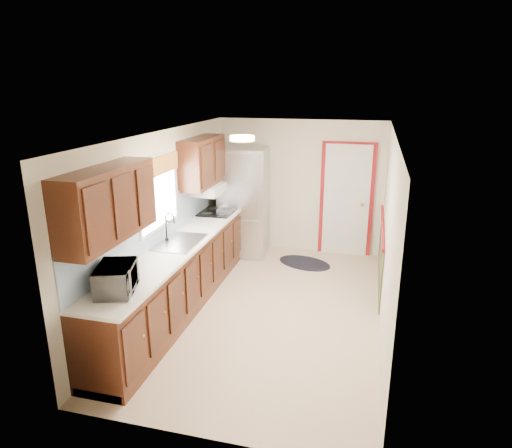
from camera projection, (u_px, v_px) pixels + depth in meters
The scene contains 8 objects.
room_shell at pixel (269, 226), 5.98m from camera, with size 3.20×5.20×2.52m.
kitchen_run at pixel (175, 254), 6.12m from camera, with size 0.63×4.00×2.20m.
back_wall_trim at pixel (353, 211), 7.88m from camera, with size 1.12×2.30×2.08m.
ceiling_fixture at pixel (242, 138), 5.52m from camera, with size 0.30×0.30×0.06m, color #FFD88C.
microwave at pixel (116, 276), 4.65m from camera, with size 0.53×0.29×0.36m, color white.
refrigerator at pixel (244, 202), 8.17m from camera, with size 0.87×0.84×1.94m.
rug at pixel (304, 263), 7.93m from camera, with size 0.95×0.61×0.01m, color black.
cooktop at pixel (217, 212), 7.58m from camera, with size 0.54×0.64×0.02m, color black.
Camera 1 is at (1.26, -5.57, 3.00)m, focal length 32.00 mm.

